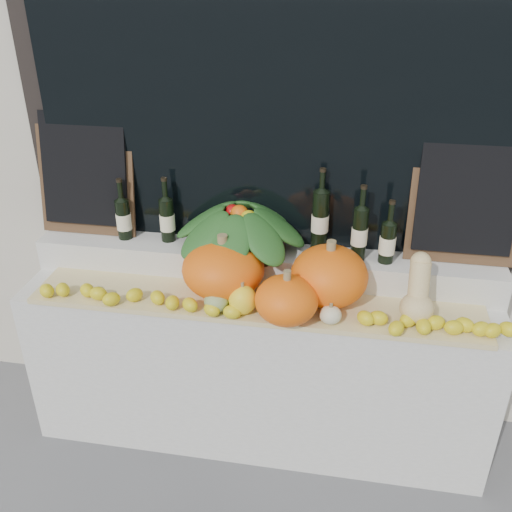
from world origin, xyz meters
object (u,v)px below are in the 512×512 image
(pumpkin_left, at_px, (223,269))
(wine_bottle_tall, at_px, (320,220))
(butternut_squash, at_px, (418,294))
(produce_bowl, at_px, (240,227))
(pumpkin_right, at_px, (329,276))

(pumpkin_left, bearing_deg, wine_bottle_tall, 32.49)
(butternut_squash, bearing_deg, wine_bottle_tall, 144.77)
(wine_bottle_tall, bearing_deg, produce_bowl, -171.08)
(pumpkin_left, height_order, wine_bottle_tall, wine_bottle_tall)
(butternut_squash, height_order, produce_bowl, produce_bowl)
(pumpkin_right, relative_size, butternut_squash, 1.21)
(butternut_squash, xyz_separation_m, produce_bowl, (-0.84, 0.26, 0.13))
(pumpkin_left, bearing_deg, produce_bowl, 79.84)
(pumpkin_left, height_order, produce_bowl, produce_bowl)
(pumpkin_left, distance_m, wine_bottle_tall, 0.52)
(pumpkin_right, xyz_separation_m, produce_bowl, (-0.45, 0.20, 0.11))
(pumpkin_right, relative_size, wine_bottle_tall, 0.84)
(produce_bowl, xyz_separation_m, wine_bottle_tall, (0.38, 0.06, 0.04))
(produce_bowl, bearing_deg, pumpkin_left, -100.16)
(butternut_squash, relative_size, wine_bottle_tall, 0.70)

